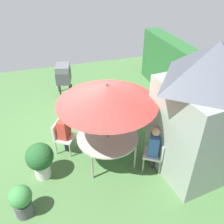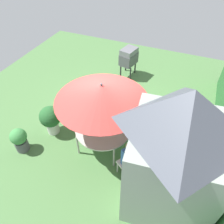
% 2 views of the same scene
% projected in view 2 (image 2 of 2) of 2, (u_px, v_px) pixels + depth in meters
% --- Properties ---
extents(ground_plane, '(11.00, 11.00, 0.00)m').
position_uv_depth(ground_plane, '(111.00, 118.00, 7.25)').
color(ground_plane, '#47703D').
extents(garden_shed, '(2.05, 2.01, 3.21)m').
position_uv_depth(garden_shed, '(175.00, 155.00, 4.18)').
color(garden_shed, gray).
rests_on(garden_shed, ground).
extents(patio_table, '(1.54, 1.54, 0.74)m').
position_uv_depth(patio_table, '(103.00, 129.00, 5.95)').
color(patio_table, '#B2ADA3').
rests_on(patio_table, ground).
extents(patio_umbrella, '(2.32, 2.32, 2.23)m').
position_uv_depth(patio_umbrella, '(102.00, 93.00, 5.09)').
color(patio_umbrella, '#4C4C51').
rests_on(patio_umbrella, ground).
extents(bbq_grill, '(0.79, 0.65, 1.20)m').
position_uv_depth(bbq_grill, '(129.00, 57.00, 8.55)').
color(bbq_grill, '#47474C').
rests_on(bbq_grill, ground).
extents(chair_near_shed, '(0.64, 0.64, 0.90)m').
position_uv_depth(chair_near_shed, '(81.00, 109.00, 6.82)').
color(chair_near_shed, silver).
rests_on(chair_near_shed, ground).
extents(chair_far_side, '(0.64, 0.64, 0.90)m').
position_uv_depth(chair_far_side, '(131.00, 165.00, 5.32)').
color(chair_far_side, silver).
rests_on(chair_far_side, ground).
extents(potted_plant_by_shed, '(0.64, 0.64, 0.96)m').
position_uv_depth(potted_plant_by_shed, '(51.00, 118.00, 6.43)').
color(potted_plant_by_shed, silver).
rests_on(potted_plant_by_shed, ground).
extents(potted_plant_by_grill, '(0.46, 0.46, 0.77)m').
position_uv_depth(potted_plant_by_grill, '(19.00, 139.00, 6.03)').
color(potted_plant_by_grill, '#4C4C51').
rests_on(potted_plant_by_grill, ground).
extents(person_in_red, '(0.42, 0.38, 1.26)m').
position_uv_depth(person_in_red, '(82.00, 104.00, 6.59)').
color(person_in_red, '#CC3D33').
rests_on(person_in_red, ground).
extents(person_in_blue, '(0.42, 0.39, 1.26)m').
position_uv_depth(person_in_blue, '(129.00, 156.00, 5.19)').
color(person_in_blue, '#3866B2').
rests_on(person_in_blue, ground).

